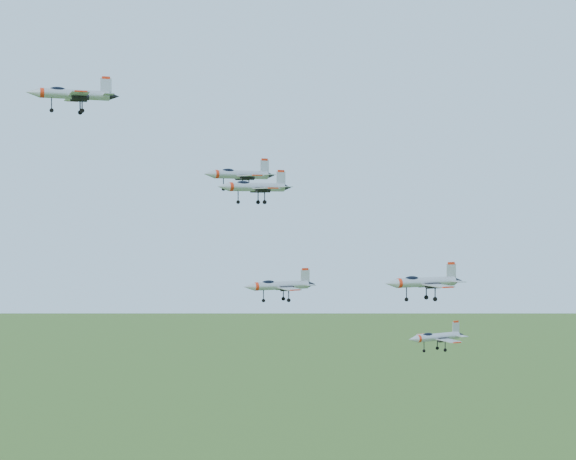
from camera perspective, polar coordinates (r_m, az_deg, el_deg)
name	(u,v)px	position (r m, az deg, el deg)	size (l,w,h in m)	color
jet_lead	(72,94)	(123.08, -15.11, 9.32)	(13.45, 11.04, 3.61)	#9DA2A8
jet_left_high	(239,174)	(116.09, -3.51, 3.97)	(11.48, 9.57, 3.07)	#9DA2A8
jet_right_high	(254,187)	(105.03, -2.41, 3.09)	(10.82, 9.00, 2.89)	#9DA2A8
jet_left_low	(279,285)	(130.83, -0.63, -3.96)	(12.69, 10.42, 3.40)	#9DA2A8
jet_right_low	(423,282)	(112.70, 9.61, -3.66)	(12.46, 10.23, 3.34)	#9DA2A8
jet_trail	(436,337)	(132.48, 10.49, -7.48)	(11.17, 9.28, 2.98)	#9DA2A8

